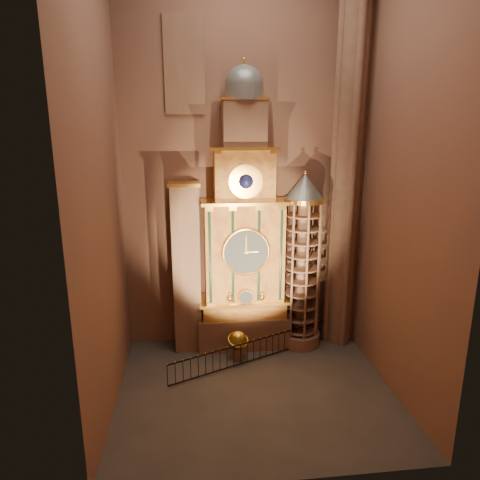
{
  "coord_description": "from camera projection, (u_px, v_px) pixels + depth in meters",
  "views": [
    {
      "loc": [
        -3.02,
        -19.26,
        12.99
      ],
      "look_at": [
        -0.46,
        3.0,
        7.27
      ],
      "focal_mm": 32.0,
      "sensor_mm": 36.0,
      "label": 1
    }
  ],
  "objects": [
    {
      "name": "gothic_pier",
      "position": [
        348.0,
        166.0,
        24.85
      ],
      "size": [
        2.04,
        2.04,
        22.0
      ],
      "color": "#8C634C",
      "rests_on": "floor"
    },
    {
      "name": "stained_glass_window",
      "position": [
        184.0,
        65.0,
        23.34
      ],
      "size": [
        2.2,
        0.14,
        5.2
      ],
      "color": "navy",
      "rests_on": "wall_back"
    },
    {
      "name": "astronomical_clock",
      "position": [
        244.0,
        241.0,
        25.21
      ],
      "size": [
        5.6,
        2.41,
        16.7
      ],
      "color": "#8C634C",
      "rests_on": "floor"
    },
    {
      "name": "wall_left",
      "position": [
        99.0,
        178.0,
        18.58
      ],
      "size": [
        0.0,
        22.0,
        22.0
      ],
      "primitive_type": "plane",
      "rotation": [
        1.57,
        0.0,
        1.57
      ],
      "color": "#8E5D4C",
      "rests_on": "floor"
    },
    {
      "name": "iron_railing",
      "position": [
        257.0,
        350.0,
        24.77
      ],
      "size": [
        10.07,
        4.44,
        1.28
      ],
      "color": "black",
      "rests_on": "floor"
    },
    {
      "name": "celestial_globe",
      "position": [
        238.0,
        343.0,
        24.8
      ],
      "size": [
        1.53,
        1.48,
        1.76
      ],
      "color": "#8C634C",
      "rests_on": "floor"
    },
    {
      "name": "portrait_tower",
      "position": [
        187.0,
        268.0,
        25.23
      ],
      "size": [
        1.8,
        1.6,
        10.2
      ],
      "color": "#8C634C",
      "rests_on": "floor"
    },
    {
      "name": "wall_right",
      "position": [
        404.0,
        175.0,
        20.14
      ],
      "size": [
        0.0,
        22.0,
        22.0
      ],
      "primitive_type": "plane",
      "rotation": [
        1.57,
        0.0,
        -1.57
      ],
      "color": "#8E5D4C",
      "rests_on": "floor"
    },
    {
      "name": "wall_back",
      "position": [
        242.0,
        166.0,
        25.14
      ],
      "size": [
        22.0,
        0.0,
        22.0
      ],
      "primitive_type": "plane",
      "rotation": [
        1.57,
        0.0,
        0.0
      ],
      "color": "#8E5D4C",
      "rests_on": "floor"
    },
    {
      "name": "stair_turret",
      "position": [
        302.0,
        263.0,
        25.69
      ],
      "size": [
        2.5,
        2.5,
        10.8
      ],
      "color": "#8C634C",
      "rests_on": "floor"
    },
    {
      "name": "floor",
      "position": [
        255.0,
        390.0,
        22.09
      ],
      "size": [
        14.0,
        14.0,
        0.0
      ],
      "primitive_type": "plane",
      "color": "#383330",
      "rests_on": "ground"
    }
  ]
}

